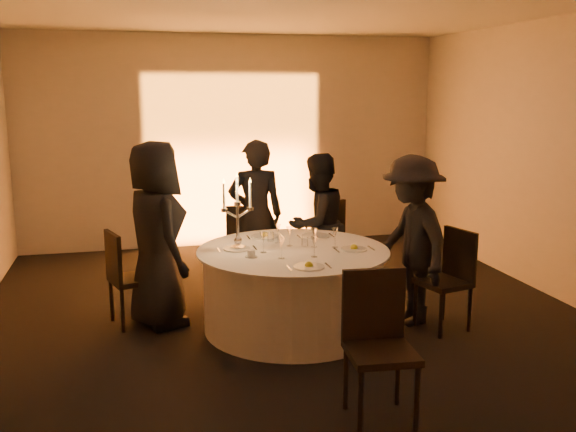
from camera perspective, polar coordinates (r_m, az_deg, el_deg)
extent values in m
plane|color=black|center=(6.23, 0.45, -9.87)|extent=(7.00, 7.00, 0.00)
plane|color=silver|center=(5.86, 0.49, 18.65)|extent=(7.00, 7.00, 0.00)
plane|color=beige|center=(9.27, -4.91, 6.61)|extent=(7.00, 0.00, 7.00)
plane|color=beige|center=(2.68, 19.40, -5.59)|extent=(7.00, 0.00, 7.00)
cube|color=black|center=(9.21, -4.47, -2.56)|extent=(0.25, 0.12, 0.10)
cylinder|color=black|center=(6.23, 0.45, -9.74)|extent=(0.60, 0.60, 0.03)
cylinder|color=black|center=(6.11, 0.45, -6.58)|extent=(0.20, 0.20, 0.75)
cylinder|color=white|center=(6.11, 0.45, -6.58)|extent=(1.68, 1.68, 0.75)
cylinder|color=white|center=(6.00, 0.46, -3.08)|extent=(1.80, 1.80, 0.02)
cube|color=black|center=(6.38, -13.58, -5.49)|extent=(0.51, 0.51, 0.05)
cube|color=black|center=(6.26, -15.27, -3.52)|extent=(0.16, 0.40, 0.46)
cylinder|color=black|center=(6.34, -11.48, -7.64)|extent=(0.04, 0.04, 0.43)
cylinder|color=black|center=(6.65, -12.55, -6.78)|extent=(0.04, 0.04, 0.43)
cylinder|color=black|center=(6.24, -14.48, -8.10)|extent=(0.04, 0.04, 0.43)
cylinder|color=black|center=(6.55, -15.42, -7.20)|extent=(0.04, 0.04, 0.43)
cube|color=black|center=(7.52, -3.94, -2.54)|extent=(0.46, 0.46, 0.05)
cube|color=black|center=(7.28, -3.89, -0.93)|extent=(0.42, 0.09, 0.47)
cylinder|color=black|center=(7.76, -2.67, -3.86)|extent=(0.04, 0.04, 0.44)
cylinder|color=black|center=(7.74, -5.30, -3.93)|extent=(0.04, 0.04, 0.44)
cylinder|color=black|center=(7.42, -2.47, -4.58)|extent=(0.04, 0.04, 0.44)
cylinder|color=black|center=(7.40, -5.23, -4.65)|extent=(0.04, 0.04, 0.44)
cube|color=black|center=(7.55, 2.78, -2.33)|extent=(0.58, 0.58, 0.05)
cube|color=black|center=(7.36, 3.82, -0.58)|extent=(0.41, 0.22, 0.49)
cylinder|color=black|center=(7.87, 2.86, -3.59)|extent=(0.04, 0.04, 0.46)
cylinder|color=black|center=(7.63, 0.80, -4.05)|extent=(0.04, 0.04, 0.46)
cylinder|color=black|center=(7.61, 4.74, -4.14)|extent=(0.04, 0.04, 0.46)
cylinder|color=black|center=(7.36, 2.67, -4.63)|extent=(0.04, 0.04, 0.46)
cube|color=black|center=(6.23, 13.64, -5.78)|extent=(0.51, 0.51, 0.05)
cube|color=black|center=(6.28, 15.01, -3.26)|extent=(0.15, 0.41, 0.47)
cylinder|color=black|center=(6.31, 11.24, -7.67)|extent=(0.04, 0.04, 0.44)
cylinder|color=black|center=(6.06, 13.42, -8.57)|extent=(0.04, 0.04, 0.44)
cylinder|color=black|center=(6.54, 13.65, -7.10)|extent=(0.04, 0.04, 0.44)
cylinder|color=black|center=(6.29, 15.85, -7.94)|extent=(0.04, 0.04, 0.44)
cube|color=black|center=(4.47, 8.27, -11.96)|extent=(0.48, 0.48, 0.05)
cube|color=black|center=(4.56, 7.61, -7.77)|extent=(0.45, 0.08, 0.51)
cylinder|color=black|center=(4.36, 6.45, -16.18)|extent=(0.04, 0.04, 0.48)
cylinder|color=black|center=(4.47, 11.38, -15.61)|extent=(0.04, 0.04, 0.48)
cylinder|color=black|center=(4.70, 5.16, -14.07)|extent=(0.04, 0.04, 0.48)
cylinder|color=black|center=(4.80, 9.74, -13.62)|extent=(0.04, 0.04, 0.48)
imported|color=black|center=(6.19, -11.66, -1.63)|extent=(0.81, 1.00, 1.78)
imported|color=black|center=(7.21, -2.89, 0.08)|extent=(0.65, 0.45, 1.70)
imported|color=black|center=(7.05, 2.59, -0.74)|extent=(0.95, 0.88, 1.56)
imported|color=black|center=(6.26, 10.91, -2.12)|extent=(0.70, 1.11, 1.64)
cylinder|color=white|center=(6.01, -4.56, -2.92)|extent=(0.25, 0.25, 0.01)
cube|color=silver|center=(5.99, -6.17, -3.02)|extent=(0.01, 0.17, 0.01)
cube|color=silver|center=(6.04, -2.97, -2.84)|extent=(0.02, 0.17, 0.01)
cylinder|color=white|center=(6.49, -2.07, -1.83)|extent=(0.28, 0.28, 0.01)
cube|color=silver|center=(6.46, -3.54, -1.91)|extent=(0.02, 0.17, 0.01)
cube|color=silver|center=(6.53, -0.61, -1.76)|extent=(0.01, 0.17, 0.01)
sphere|color=yellow|center=(6.48, -2.07, -1.46)|extent=(0.07, 0.07, 0.07)
cylinder|color=white|center=(6.51, 2.45, -1.78)|extent=(0.28, 0.28, 0.01)
cube|color=silver|center=(6.47, 1.01, -1.87)|extent=(0.02, 0.17, 0.01)
cube|color=silver|center=(6.56, 3.88, -1.71)|extent=(0.01, 0.17, 0.01)
cylinder|color=white|center=(6.01, 5.88, -2.95)|extent=(0.24, 0.24, 0.01)
cube|color=silver|center=(5.96, 4.34, -3.06)|extent=(0.02, 0.17, 0.01)
cube|color=silver|center=(6.07, 7.40, -2.85)|extent=(0.01, 0.17, 0.01)
sphere|color=yellow|center=(6.00, 5.89, -2.56)|extent=(0.07, 0.07, 0.07)
cylinder|color=white|center=(5.40, 1.86, -4.53)|extent=(0.26, 0.26, 0.01)
cube|color=silver|center=(5.36, 0.10, -4.67)|extent=(0.02, 0.17, 0.01)
cube|color=silver|center=(5.45, 3.59, -4.42)|extent=(0.02, 0.17, 0.01)
sphere|color=yellow|center=(5.39, 1.86, -4.10)|extent=(0.07, 0.07, 0.07)
cylinder|color=white|center=(5.74, -3.29, -3.62)|extent=(0.11, 0.11, 0.01)
cylinder|color=white|center=(5.73, -3.29, -3.29)|extent=(0.07, 0.07, 0.06)
cylinder|color=silver|center=(6.04, -4.47, -2.81)|extent=(0.15, 0.15, 0.02)
sphere|color=silver|center=(6.02, -4.48, -2.19)|extent=(0.08, 0.08, 0.08)
cylinder|color=silver|center=(5.99, -4.50, -0.84)|extent=(0.03, 0.03, 0.38)
cylinder|color=silver|center=(5.95, -4.53, 1.10)|extent=(0.06, 0.06, 0.03)
cylinder|color=white|center=(5.93, -4.55, 2.33)|extent=(0.02, 0.02, 0.25)
cone|color=#FF9F2D|center=(5.91, -4.57, 3.71)|extent=(0.02, 0.02, 0.04)
cylinder|color=silver|center=(5.96, -5.10, 0.18)|extent=(0.14, 0.02, 0.09)
cylinder|color=silver|center=(5.95, -5.69, 0.52)|extent=(0.06, 0.06, 0.03)
cylinder|color=white|center=(5.92, -5.71, 1.74)|extent=(0.02, 0.02, 0.25)
cone|color=#FF9F2D|center=(5.90, -5.74, 3.13)|extent=(0.02, 0.02, 0.04)
cylinder|color=silver|center=(5.98, -3.93, 0.24)|extent=(0.14, 0.02, 0.09)
cylinder|color=silver|center=(5.98, -3.36, 0.63)|extent=(0.06, 0.06, 0.03)
cylinder|color=white|center=(5.96, -3.37, 1.84)|extent=(0.02, 0.02, 0.25)
cone|color=#FF9F2D|center=(5.94, -3.39, 3.22)|extent=(0.02, 0.02, 0.04)
cylinder|color=white|center=(6.23, -0.92, -2.41)|extent=(0.06, 0.06, 0.01)
cylinder|color=white|center=(6.22, -0.92, -1.94)|extent=(0.01, 0.01, 0.10)
cone|color=white|center=(6.20, -0.92, -1.13)|extent=(0.07, 0.07, 0.09)
cylinder|color=white|center=(5.68, -0.60, -3.76)|extent=(0.06, 0.06, 0.01)
cylinder|color=white|center=(5.67, -0.60, -3.26)|extent=(0.01, 0.01, 0.10)
cone|color=white|center=(5.65, -0.60, -2.37)|extent=(0.07, 0.07, 0.09)
cylinder|color=white|center=(5.73, 2.35, -3.63)|extent=(0.06, 0.06, 0.01)
cylinder|color=white|center=(5.72, 2.35, -3.13)|extent=(0.01, 0.01, 0.10)
cone|color=white|center=(5.70, 2.36, -2.25)|extent=(0.07, 0.07, 0.09)
cylinder|color=white|center=(6.07, 2.34, -2.78)|extent=(0.06, 0.06, 0.01)
cylinder|color=white|center=(6.06, 2.34, -2.31)|extent=(0.01, 0.01, 0.10)
cone|color=white|center=(6.04, 2.35, -1.48)|extent=(0.07, 0.07, 0.09)
cylinder|color=white|center=(6.13, 0.14, -2.65)|extent=(0.06, 0.06, 0.01)
cylinder|color=white|center=(6.11, 0.14, -2.18)|extent=(0.01, 0.01, 0.10)
cone|color=white|center=(6.09, 0.14, -1.35)|extent=(0.07, 0.07, 0.09)
cylinder|color=white|center=(5.89, -2.20, -3.23)|extent=(0.06, 0.06, 0.01)
cylinder|color=white|center=(5.88, -2.21, -2.74)|extent=(0.01, 0.01, 0.10)
cone|color=white|center=(5.85, -2.21, -1.89)|extent=(0.07, 0.07, 0.09)
cylinder|color=white|center=(6.08, 4.19, -2.78)|extent=(0.06, 0.06, 0.01)
cylinder|color=white|center=(6.07, 4.20, -2.31)|extent=(0.01, 0.01, 0.10)
cone|color=white|center=(6.05, 4.21, -1.48)|extent=(0.07, 0.07, 0.09)
cylinder|color=white|center=(6.30, -1.55, -1.86)|extent=(0.07, 0.07, 0.09)
cylinder|color=white|center=(6.10, 1.51, -2.30)|extent=(0.07, 0.07, 0.09)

